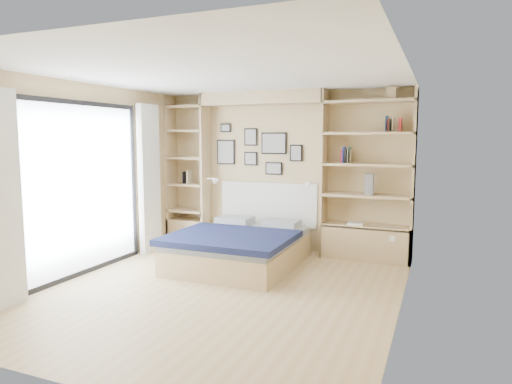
% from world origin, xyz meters
% --- Properties ---
extents(ground, '(4.50, 4.50, 0.00)m').
position_xyz_m(ground, '(0.00, 0.00, 0.00)').
color(ground, tan).
rests_on(ground, ground).
extents(room_shell, '(4.50, 4.50, 4.50)m').
position_xyz_m(room_shell, '(-0.39, 1.52, 1.08)').
color(room_shell, tan).
rests_on(room_shell, ground).
extents(bed, '(1.63, 2.12, 1.07)m').
position_xyz_m(bed, '(-0.25, 1.13, 0.27)').
color(bed, '#D1B983').
rests_on(bed, ground).
extents(photo_gallery, '(1.48, 0.02, 0.82)m').
position_xyz_m(photo_gallery, '(-0.45, 2.22, 1.60)').
color(photo_gallery, black).
rests_on(photo_gallery, ground).
extents(reading_lamps, '(1.92, 0.12, 0.15)m').
position_xyz_m(reading_lamps, '(-0.30, 2.00, 1.10)').
color(reading_lamps, silver).
rests_on(reading_lamps, ground).
extents(shelf_decor, '(3.50, 0.23, 2.03)m').
position_xyz_m(shelf_decor, '(1.08, 2.07, 1.68)').
color(shelf_decor, '#AC1D31').
rests_on(shelf_decor, ground).
extents(deck, '(3.20, 4.00, 0.05)m').
position_xyz_m(deck, '(-3.60, 0.00, 0.00)').
color(deck, brown).
rests_on(deck, ground).
extents(deck_chair, '(0.62, 0.94, 0.89)m').
position_xyz_m(deck_chair, '(-3.79, 0.78, 0.43)').
color(deck_chair, tan).
rests_on(deck_chair, ground).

